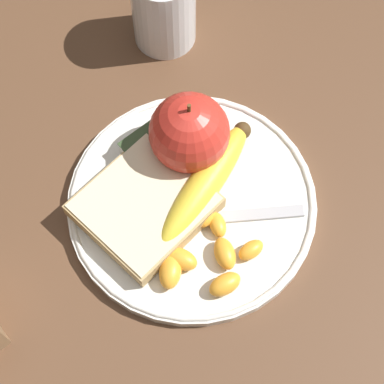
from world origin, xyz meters
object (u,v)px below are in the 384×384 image
object	(u,v)px
plate	(192,202)
bread_slice	(145,206)
fork	(197,219)
banana	(207,183)
jam_packet	(145,150)
apple	(189,133)
juice_glass	(164,9)

from	to	relation	value
plate	bread_slice	distance (m)	0.05
plate	fork	bearing A→B (deg)	62.72
banana	jam_packet	world-z (taller)	banana
apple	fork	bearing A→B (deg)	55.38
plate	juice_glass	xyz separation A→B (m)	(-0.12, -0.19, 0.04)
plate	banana	size ratio (longest dim) A/B	1.57
juice_glass	fork	distance (m)	0.24
juice_glass	apple	xyz separation A→B (m)	(0.08, 0.14, 0.01)
plate	banana	world-z (taller)	banana
fork	juice_glass	bearing A→B (deg)	-86.54
banana	bread_slice	world-z (taller)	banana
juice_glass	apple	bearing A→B (deg)	59.62
juice_glass	jam_packet	xyz separation A→B (m)	(0.12, 0.11, -0.02)
bread_slice	apple	bearing A→B (deg)	-163.83
apple	jam_packet	size ratio (longest dim) A/B	1.94
bread_slice	jam_packet	size ratio (longest dim) A/B	2.73
apple	juice_glass	bearing A→B (deg)	-120.38
juice_glass	plate	bearing A→B (deg)	57.82
apple	bread_slice	xyz separation A→B (m)	(0.08, 0.02, -0.03)
juice_glass	apple	distance (m)	0.16
banana	apple	bearing A→B (deg)	-108.60
jam_packet	apple	bearing A→B (deg)	143.36
apple	banana	distance (m)	0.05
plate	juice_glass	world-z (taller)	juice_glass
bread_slice	plate	bearing A→B (deg)	153.36
apple	fork	world-z (taller)	apple
juice_glass	apple	world-z (taller)	apple
bread_slice	jam_packet	distance (m)	0.06
juice_glass	bread_slice	world-z (taller)	juice_glass
jam_packet	plate	bearing A→B (deg)	92.54
juice_glass	fork	xyz separation A→B (m)	(0.13, 0.20, -0.03)
juice_glass	banana	size ratio (longest dim) A/B	0.60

